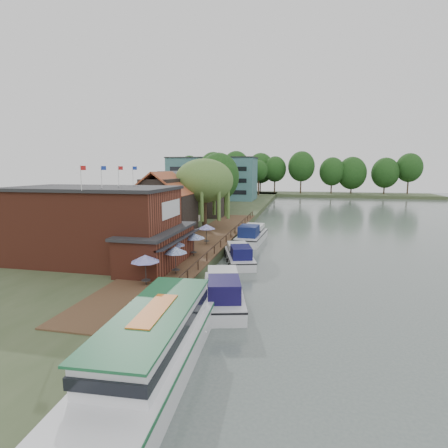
# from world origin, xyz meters

# --- Properties ---
(ground) EXTENTS (260.00, 260.00, 0.00)m
(ground) POSITION_xyz_m (0.00, 0.00, 0.00)
(ground) COLOR #4C5854
(ground) RESTS_ON ground
(land_bank) EXTENTS (50.00, 140.00, 1.00)m
(land_bank) POSITION_xyz_m (-30.00, 35.00, 0.50)
(land_bank) COLOR #384728
(land_bank) RESTS_ON ground
(quay_deck) EXTENTS (6.00, 50.00, 0.10)m
(quay_deck) POSITION_xyz_m (-8.00, 10.00, 1.05)
(quay_deck) COLOR #47301E
(quay_deck) RESTS_ON land_bank
(quay_rail) EXTENTS (0.20, 49.00, 1.00)m
(quay_rail) POSITION_xyz_m (-5.30, 10.50, 1.50)
(quay_rail) COLOR black
(quay_rail) RESTS_ON land_bank
(pub) EXTENTS (20.00, 11.00, 7.30)m
(pub) POSITION_xyz_m (-14.00, -1.00, 4.65)
(pub) COLOR maroon
(pub) RESTS_ON land_bank
(hotel_block) EXTENTS (25.40, 12.40, 12.30)m
(hotel_block) POSITION_xyz_m (-22.00, 70.00, 7.15)
(hotel_block) COLOR #38666B
(hotel_block) RESTS_ON land_bank
(cottage_a) EXTENTS (8.60, 7.60, 8.50)m
(cottage_a) POSITION_xyz_m (-15.00, 14.00, 5.25)
(cottage_a) COLOR black
(cottage_a) RESTS_ON land_bank
(cottage_b) EXTENTS (9.60, 8.60, 8.50)m
(cottage_b) POSITION_xyz_m (-18.00, 24.00, 5.25)
(cottage_b) COLOR beige
(cottage_b) RESTS_ON land_bank
(cottage_c) EXTENTS (7.60, 7.60, 8.50)m
(cottage_c) POSITION_xyz_m (-14.00, 33.00, 5.25)
(cottage_c) COLOR black
(cottage_c) RESTS_ON land_bank
(willow) EXTENTS (8.60, 8.60, 10.43)m
(willow) POSITION_xyz_m (-10.50, 19.00, 6.21)
(willow) COLOR #476B2D
(willow) RESTS_ON land_bank
(umbrella_0) EXTENTS (2.24, 2.24, 2.38)m
(umbrella_0) POSITION_xyz_m (-8.06, -6.78, 2.29)
(umbrella_0) COLOR #1A1B93
(umbrella_0) RESTS_ON quay_deck
(umbrella_1) EXTENTS (2.05, 2.05, 2.38)m
(umbrella_1) POSITION_xyz_m (-6.80, -3.63, 2.29)
(umbrella_1) COLOR navy
(umbrella_1) RESTS_ON quay_deck
(umbrella_2) EXTENTS (2.30, 2.30, 2.38)m
(umbrella_2) POSITION_xyz_m (-8.02, -0.93, 2.29)
(umbrella_2) COLOR #1B3299
(umbrella_2) RESTS_ON quay_deck
(umbrella_3) EXTENTS (2.42, 2.42, 2.38)m
(umbrella_3) POSITION_xyz_m (-7.17, 2.70, 2.29)
(umbrella_3) COLOR navy
(umbrella_3) RESTS_ON quay_deck
(umbrella_4) EXTENTS (2.13, 2.13, 2.38)m
(umbrella_4) POSITION_xyz_m (-7.35, 8.48, 2.29)
(umbrella_4) COLOR navy
(umbrella_4) RESTS_ON quay_deck
(cruiser_0) EXTENTS (5.53, 10.41, 2.41)m
(cruiser_0) POSITION_xyz_m (-2.07, -6.38, 1.20)
(cruiser_0) COLOR silver
(cruiser_0) RESTS_ON ground
(cruiser_1) EXTENTS (5.39, 9.44, 2.14)m
(cruiser_1) POSITION_xyz_m (-2.84, 5.04, 1.07)
(cruiser_1) COLOR silver
(cruiser_1) RESTS_ON ground
(cruiser_2) EXTENTS (3.99, 10.65, 2.56)m
(cruiser_2) POSITION_xyz_m (-2.97, 15.99, 1.28)
(cruiser_2) COLOR silver
(cruiser_2) RESTS_ON ground
(tour_boat) EXTENTS (4.79, 14.50, 3.12)m
(tour_boat) POSITION_xyz_m (-3.51, -16.23, 1.56)
(tour_boat) COLOR silver
(tour_boat) RESTS_ON ground
(swan) EXTENTS (0.44, 0.44, 0.44)m
(swan) POSITION_xyz_m (-1.99, -12.72, 0.22)
(swan) COLOR white
(swan) RESTS_ON ground
(bank_tree_0) EXTENTS (8.71, 8.71, 12.29)m
(bank_tree_0) POSITION_xyz_m (-13.56, 41.34, 7.14)
(bank_tree_0) COLOR #143811
(bank_tree_0) RESTS_ON land_bank
(bank_tree_1) EXTENTS (7.52, 7.52, 12.15)m
(bank_tree_1) POSITION_xyz_m (-16.23, 49.99, 7.08)
(bank_tree_1) COLOR #143811
(bank_tree_1) RESTS_ON land_bank
(bank_tree_2) EXTENTS (7.28, 7.28, 13.18)m
(bank_tree_2) POSITION_xyz_m (-18.56, 57.01, 7.59)
(bank_tree_2) COLOR #143811
(bank_tree_2) RESTS_ON land_bank
(bank_tree_3) EXTENTS (8.62, 8.62, 11.70)m
(bank_tree_3) POSITION_xyz_m (-16.32, 78.27, 6.85)
(bank_tree_3) COLOR #143811
(bank_tree_3) RESTS_ON land_bank
(bank_tree_4) EXTENTS (6.02, 6.02, 11.79)m
(bank_tree_4) POSITION_xyz_m (-10.48, 87.75, 6.89)
(bank_tree_4) COLOR #143811
(bank_tree_4) RESTS_ON land_bank
(bank_tree_5) EXTENTS (6.40, 6.40, 12.36)m
(bank_tree_5) POSITION_xyz_m (-18.78, 95.15, 7.18)
(bank_tree_5) COLOR #143811
(bank_tree_5) RESTS_ON land_bank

